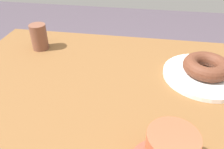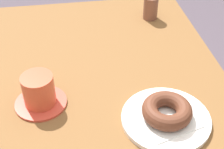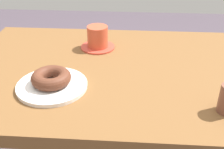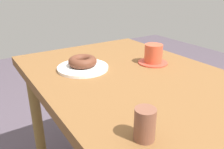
{
  "view_description": "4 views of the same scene",
  "coord_description": "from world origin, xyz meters",
  "px_view_note": "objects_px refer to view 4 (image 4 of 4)",
  "views": [
    {
      "loc": [
        0.0,
        0.42,
        1.11
      ],
      "look_at": [
        0.08,
        -0.06,
        0.78
      ],
      "focal_mm": 36.96,
      "sensor_mm": 36.0,
      "label": 1
    },
    {
      "loc": [
        -0.7,
        0.08,
        1.36
      ],
      "look_at": [
        0.01,
        -0.03,
        0.77
      ],
      "focal_mm": 52.53,
      "sensor_mm": 36.0,
      "label": 2
    },
    {
      "loc": [
        0.08,
        -0.89,
        1.24
      ],
      "look_at": [
        0.02,
        -0.11,
        0.78
      ],
      "focal_mm": 45.94,
      "sensor_mm": 36.0,
      "label": 3
    },
    {
      "loc": [
        0.7,
        -0.55,
        1.11
      ],
      "look_at": [
        0.01,
        -0.1,
        0.77
      ],
      "focal_mm": 36.77,
      "sensor_mm": 36.0,
      "label": 4
    }
  ],
  "objects_px": {
    "sugar_jar": "(145,124)",
    "donut_chocolate_ring": "(83,61)",
    "plate_chocolate_ring": "(83,68)",
    "coffee_cup": "(153,55)"
  },
  "relations": [
    {
      "from": "coffee_cup",
      "to": "sugar_jar",
      "type": "xyz_separation_m",
      "value": [
        0.4,
        -0.4,
        -0.0
      ]
    },
    {
      "from": "sugar_jar",
      "to": "donut_chocolate_ring",
      "type": "bearing_deg",
      "value": 170.32
    },
    {
      "from": "plate_chocolate_ring",
      "to": "coffee_cup",
      "type": "xyz_separation_m",
      "value": [
        0.11,
        0.31,
        0.04
      ]
    },
    {
      "from": "plate_chocolate_ring",
      "to": "sugar_jar",
      "type": "distance_m",
      "value": 0.52
    },
    {
      "from": "donut_chocolate_ring",
      "to": "coffee_cup",
      "type": "height_order",
      "value": "coffee_cup"
    },
    {
      "from": "plate_chocolate_ring",
      "to": "sugar_jar",
      "type": "bearing_deg",
      "value": -9.68
    },
    {
      "from": "plate_chocolate_ring",
      "to": "sugar_jar",
      "type": "height_order",
      "value": "sugar_jar"
    },
    {
      "from": "donut_chocolate_ring",
      "to": "coffee_cup",
      "type": "relative_size",
      "value": 0.91
    },
    {
      "from": "plate_chocolate_ring",
      "to": "donut_chocolate_ring",
      "type": "bearing_deg",
      "value": 0.0
    },
    {
      "from": "donut_chocolate_ring",
      "to": "sugar_jar",
      "type": "xyz_separation_m",
      "value": [
        0.51,
        -0.09,
        0.01
      ]
    }
  ]
}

